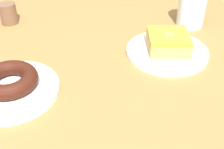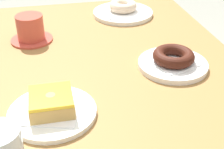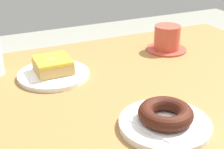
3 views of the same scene
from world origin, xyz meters
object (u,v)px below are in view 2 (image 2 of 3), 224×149
(plate_chocolate_ring, at_px, (173,64))
(coffee_cup, at_px, (30,29))
(donut_chocolate_ring, at_px, (174,56))
(donut_sugar_ring, at_px, (123,6))
(donut_glazed_square, at_px, (51,102))
(plate_sugar_ring, at_px, (123,13))
(plate_glazed_square, at_px, (53,112))

(plate_chocolate_ring, distance_m, coffee_cup, 0.46)
(plate_chocolate_ring, height_order, donut_chocolate_ring, donut_chocolate_ring)
(donut_sugar_ring, relative_size, coffee_cup, 0.79)
(coffee_cup, bearing_deg, plate_chocolate_ring, -123.80)
(donut_glazed_square, relative_size, plate_sugar_ring, 0.42)
(donut_sugar_ring, distance_m, coffee_cup, 0.38)
(plate_glazed_square, relative_size, donut_glazed_square, 2.07)
(donut_glazed_square, bearing_deg, donut_chocolate_ring, -67.09)
(plate_glazed_square, relative_size, plate_chocolate_ring, 1.02)
(donut_glazed_square, distance_m, plate_chocolate_ring, 0.37)
(plate_sugar_ring, bearing_deg, donut_glazed_square, 151.82)
(plate_sugar_ring, height_order, donut_chocolate_ring, donut_chocolate_ring)
(donut_glazed_square, bearing_deg, plate_chocolate_ring, -67.09)
(plate_sugar_ring, bearing_deg, plate_chocolate_ring, -174.28)
(donut_glazed_square, bearing_deg, coffee_cup, 6.16)
(donut_sugar_ring, distance_m, donut_chocolate_ring, 0.42)
(donut_sugar_ring, bearing_deg, coffee_cup, 114.67)
(donut_sugar_ring, height_order, plate_chocolate_ring, donut_sugar_ring)
(plate_glazed_square, height_order, donut_glazed_square, donut_glazed_square)
(plate_chocolate_ring, bearing_deg, donut_glazed_square, 112.91)
(plate_glazed_square, height_order, plate_sugar_ring, plate_sugar_ring)
(plate_glazed_square, relative_size, plate_sugar_ring, 0.87)
(coffee_cup, bearing_deg, donut_glazed_square, -173.84)
(plate_glazed_square, bearing_deg, donut_glazed_square, 0.00)
(plate_chocolate_ring, distance_m, donut_chocolate_ring, 0.03)
(plate_chocolate_ring, xyz_separation_m, donut_chocolate_ring, (0.00, 0.00, 0.03))
(donut_chocolate_ring, height_order, coffee_cup, coffee_cup)
(donut_glazed_square, relative_size, donut_sugar_ring, 0.90)
(plate_glazed_square, relative_size, donut_chocolate_ring, 1.72)
(donut_glazed_square, xyz_separation_m, plate_sugar_ring, (0.56, -0.30, -0.03))
(donut_glazed_square, xyz_separation_m, donut_chocolate_ring, (0.14, -0.34, -0.00))
(donut_glazed_square, relative_size, plate_chocolate_ring, 0.49)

